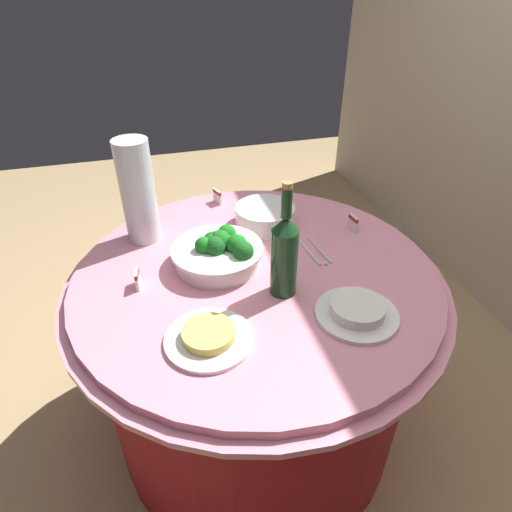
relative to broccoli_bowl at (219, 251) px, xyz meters
name	(u,v)px	position (x,y,z in m)	size (l,w,h in m)	color
ground_plane	(256,418)	(0.06, 0.10, -0.79)	(6.00, 6.00, 0.00)	tan
buffet_table	(256,353)	(0.06, 0.10, -0.41)	(1.16, 1.16, 0.74)	maroon
broccoli_bowl	(219,251)	(0.00, 0.00, 0.00)	(0.28, 0.28, 0.11)	white
plate_stack	(265,216)	(-0.19, 0.21, -0.01)	(0.21, 0.21, 0.07)	white
wine_bottle	(284,253)	(0.18, 0.14, 0.08)	(0.07, 0.07, 0.34)	#153A1A
decorative_fruit_vase	(138,195)	(-0.22, -0.21, 0.11)	(0.11, 0.11, 0.34)	silver
serving_tongs	(315,252)	(0.02, 0.31, -0.04)	(0.17, 0.06, 0.01)	silver
food_plate_noodles	(209,337)	(0.31, -0.09, -0.03)	(0.22, 0.22, 0.04)	white
food_plate_rice	(357,311)	(0.33, 0.30, -0.03)	(0.22, 0.22, 0.04)	white
label_placard_front	(353,222)	(-0.07, 0.49, -0.02)	(0.05, 0.01, 0.05)	white
label_placard_mid	(137,278)	(0.04, -0.25, -0.02)	(0.05, 0.02, 0.05)	white
label_placard_rear	(217,196)	(-0.40, 0.08, -0.02)	(0.05, 0.02, 0.05)	white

